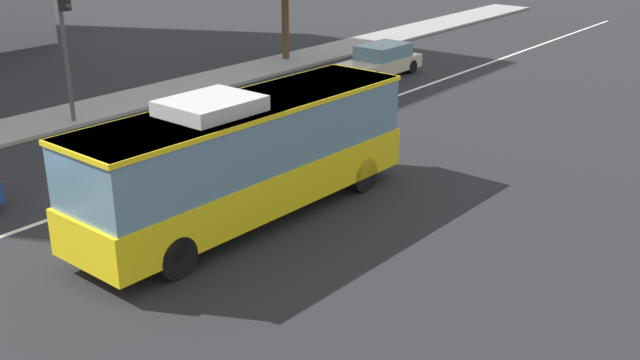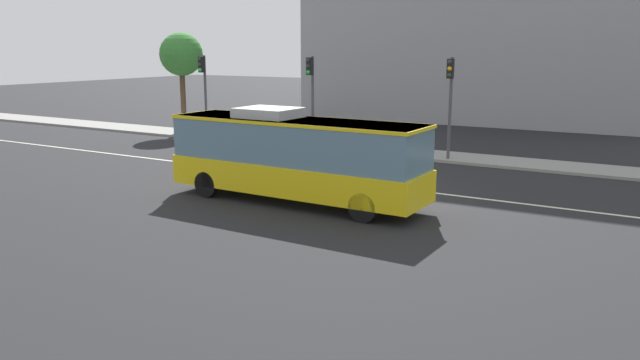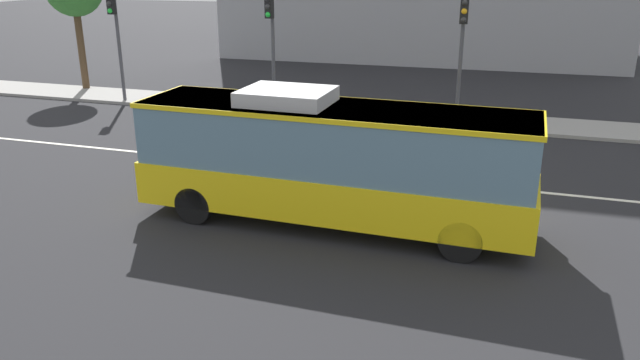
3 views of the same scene
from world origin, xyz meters
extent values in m
plane|color=black|center=(0.00, 0.00, 0.00)|extent=(160.00, 160.00, 0.00)
cube|color=gray|center=(0.00, 7.92, 0.07)|extent=(80.00, 2.85, 0.14)
cube|color=silver|center=(0.00, 0.00, 0.01)|extent=(76.00, 0.16, 0.01)
cube|color=yellow|center=(-0.92, -4.00, 0.98)|extent=(10.05, 2.72, 1.10)
cube|color=slate|center=(-0.92, -4.00, 2.31)|extent=(9.85, 2.64, 1.58)
cube|color=yellow|center=(-0.92, -4.00, 3.04)|extent=(9.95, 2.69, 0.12)
cube|color=#B2B2B2|center=(-2.12, -3.97, 3.28)|extent=(2.24, 1.85, 0.36)
cylinder|color=black|center=(2.50, -2.97, 0.50)|extent=(1.01, 0.32, 1.00)
cylinder|color=black|center=(2.45, -5.17, 0.50)|extent=(1.01, 0.32, 1.00)
cylinder|color=black|center=(-4.30, -2.83, 0.50)|extent=(1.01, 0.32, 1.00)
cylinder|color=black|center=(-4.35, -5.02, 0.50)|extent=(1.01, 0.32, 1.00)
cube|color=#C6B793|center=(14.76, 2.69, 0.52)|extent=(4.53, 1.88, 0.60)
cube|color=slate|center=(15.01, 2.68, 1.14)|extent=(2.55, 1.70, 0.64)
cylinder|color=black|center=(13.25, 1.92, 0.32)|extent=(0.64, 0.23, 0.64)
cylinder|color=black|center=(13.28, 3.52, 0.32)|extent=(0.64, 0.23, 0.64)
cylinder|color=black|center=(16.25, 1.86, 0.32)|extent=(0.64, 0.23, 0.64)
cylinder|color=black|center=(16.28, 3.46, 0.32)|extent=(0.64, 0.23, 0.64)
cylinder|color=#47474C|center=(1.18, 7.05, 2.60)|extent=(0.16, 0.16, 5.20)
sphere|color=#2D2D2D|center=(1.22, 6.62, 4.33)|extent=(0.22, 0.22, 0.22)
cylinder|color=#4C3823|center=(14.61, 8.38, 2.00)|extent=(0.36, 0.36, 4.00)
camera|label=1|loc=(-13.82, -16.69, 7.93)|focal=41.88mm
camera|label=2|loc=(11.15, -22.90, 5.64)|focal=34.72mm
camera|label=3|loc=(3.16, -18.16, 6.46)|focal=34.49mm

